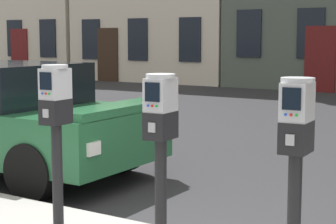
% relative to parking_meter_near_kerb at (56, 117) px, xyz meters
% --- Properties ---
extents(parking_meter_near_kerb, '(0.23, 0.26, 1.39)m').
position_rel_parking_meter_near_kerb_xyz_m(parking_meter_near_kerb, '(0.00, 0.00, 0.00)').
color(parking_meter_near_kerb, black).
rests_on(parking_meter_near_kerb, sidewalk_slab).
extents(parking_meter_twin_adjacent, '(0.23, 0.26, 1.35)m').
position_rel_parking_meter_near_kerb_xyz_m(parking_meter_twin_adjacent, '(1.04, -0.00, -0.03)').
color(parking_meter_twin_adjacent, black).
rests_on(parking_meter_twin_adjacent, sidewalk_slab).
extents(parking_meter_end_of_row, '(0.23, 0.26, 1.36)m').
position_rel_parking_meter_near_kerb_xyz_m(parking_meter_end_of_row, '(2.08, -0.00, -0.02)').
color(parking_meter_end_of_row, black).
rests_on(parking_meter_end_of_row, sidewalk_slab).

